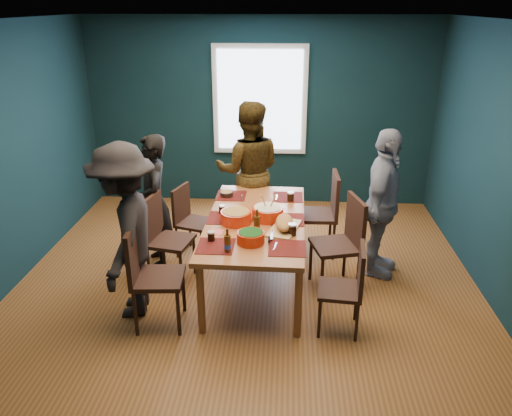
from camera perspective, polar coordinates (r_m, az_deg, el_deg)
The scene contains 26 objects.
room at distance 5.20m, azimuth -0.95°, elevation 5.94°, with size 5.01×5.01×2.71m.
dining_table at distance 5.22m, azimuth -0.02°, elevation -1.99°, with size 1.04×2.02×0.76m.
chair_left_far at distance 6.00m, azimuth -7.72°, elevation -0.85°, with size 0.48×0.48×0.85m.
chair_left_mid at distance 5.46m, azimuth -10.68°, elevation -2.75°, with size 0.51×0.51×0.96m.
chair_left_near at distance 4.71m, azimuth -12.35°, elevation -6.81°, with size 0.49×0.49×1.01m.
chair_right_far at distance 5.98m, azimuth 7.91°, elevation 0.05°, with size 0.47×0.47×1.01m.
chair_right_mid at distance 5.28m, azimuth 10.08°, elevation -3.25°, with size 0.56×0.56×1.01m.
chair_right_near at distance 4.64m, azimuth 10.63°, elevation -8.40°, with size 0.43×0.43×0.86m.
person_far_left at distance 5.73m, azimuth -11.56°, elevation 0.71°, with size 0.56×0.37×1.54m, color black.
person_back at distance 6.30m, azimuth -0.82°, elevation 4.25°, with size 0.86×0.67×1.76m, color black.
person_right at distance 5.55m, azimuth 14.23°, elevation 0.40°, with size 0.97×0.40×1.66m, color silver.
person_near_left at distance 4.84m, azimuth -14.64°, elevation -2.65°, with size 1.11×0.64×1.71m, color black.
bowl_salad at distance 5.08m, azimuth -2.29°, elevation -0.98°, with size 0.32×0.32×0.13m.
bowl_dumpling at distance 5.17m, azimuth 1.33°, elevation -0.50°, with size 0.33×0.33×0.30m.
bowl_herbs at distance 4.66m, azimuth -0.61°, elevation -3.33°, with size 0.26×0.26×0.11m.
cutting_board at distance 4.94m, azimuth 3.24°, elevation -1.82°, with size 0.36×0.61×0.13m.
small_bowl at distance 5.79m, azimuth -3.38°, elevation 1.63°, with size 0.15×0.15×0.06m.
beer_bottle_a at distance 4.49m, azimuth -3.27°, elevation -4.10°, with size 0.06×0.06×0.23m.
beer_bottle_b at distance 4.85m, azimuth 0.11°, elevation -1.81°, with size 0.06×0.06×0.24m.
cola_glass_a at distance 4.72m, azimuth -5.14°, elevation -3.18°, with size 0.07×0.07×0.10m.
cola_glass_b at distance 4.83m, azimuth 4.17°, elevation -2.39°, with size 0.09×0.09×0.12m.
cola_glass_c at distance 5.65m, azimuth 3.98°, elevation 1.36°, with size 0.08×0.08×0.11m.
cola_glass_d at distance 5.32m, azimuth -3.94°, elevation -0.12°, with size 0.07×0.07×0.09m.
napkin_a at distance 5.27m, azimuth 4.23°, elevation -0.91°, with size 0.14×0.14×0.00m, color #E56060.
napkin_b at distance 4.92m, azimuth -4.52°, elevation -2.73°, with size 0.12×0.12×0.00m, color #E56060.
napkin_c at distance 4.53m, azimuth 4.31°, elevation -5.03°, with size 0.13×0.13×0.00m, color #E56060.
Camera 1 is at (0.40, -4.70, 2.85)m, focal length 35.00 mm.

